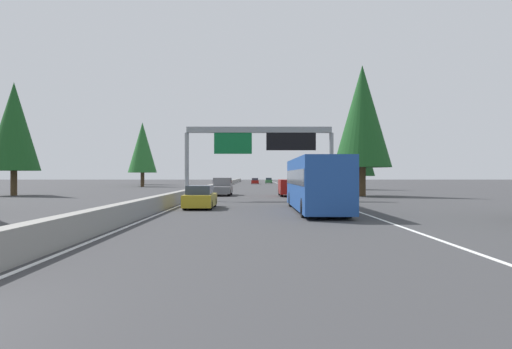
{
  "coord_description": "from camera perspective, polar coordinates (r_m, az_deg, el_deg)",
  "views": [
    {
      "loc": [
        -5.95,
        -5.51,
        2.12
      ],
      "look_at": [
        61.17,
        -5.66,
        2.24
      ],
      "focal_mm": 31.75,
      "sensor_mm": 36.0,
      "label": 1
    }
  ],
  "objects": [
    {
      "name": "sedan_near_right",
      "position": [
        29.33,
        -7.05,
        -2.91
      ],
      "size": [
        4.4,
        1.8,
        1.47
      ],
      "color": "#AD931E",
      "rests_on": "ground"
    },
    {
      "name": "shoulder_stripe_right",
      "position": [
        76.22,
        4.39,
        -1.7
      ],
      "size": [
        160.0,
        0.16,
        0.01
      ],
      "primitive_type": "cube",
      "color": "silver",
      "rests_on": "ground"
    },
    {
      "name": "conifer_left_near",
      "position": [
        54.01,
        -28.2,
        5.35
      ],
      "size": [
        5.24,
        5.24,
        11.91
      ],
      "color": "#4C3823",
      "rests_on": "ground"
    },
    {
      "name": "pickup_far_center",
      "position": [
        48.17,
        -4.29,
        -1.54
      ],
      "size": [
        5.6,
        2.0,
        1.86
      ],
      "color": "slate",
      "rests_on": "ground"
    },
    {
      "name": "minivan_mid_right",
      "position": [
        46.16,
        4.17,
        -1.56
      ],
      "size": [
        5.0,
        1.95,
        1.69
      ],
      "color": "maroon",
      "rests_on": "ground"
    },
    {
      "name": "ground_plane",
      "position": [
        66.22,
        -4.91,
        -1.94
      ],
      "size": [
        320.0,
        320.0,
        0.0
      ],
      "primitive_type": "plane",
      "color": "#38383A"
    },
    {
      "name": "conifer_left_far",
      "position": [
        106.21,
        -14.06,
        3.2
      ],
      "size": [
        5.96,
        5.96,
        13.55
      ],
      "color": "#4C3823",
      "rests_on": "ground"
    },
    {
      "name": "median_barrier",
      "position": [
        86.17,
        -4.0,
        -1.22
      ],
      "size": [
        180.0,
        0.56,
        0.9
      ],
      "primitive_type": "cube",
      "color": "gray",
      "rests_on": "ground"
    },
    {
      "name": "sedan_mid_left",
      "position": [
        121.55,
        1.61,
        -0.78
      ],
      "size": [
        4.4,
        1.8,
        1.47
      ],
      "color": "#2D6B38",
      "rests_on": "ground"
    },
    {
      "name": "shoulder_stripe_median",
      "position": [
        76.17,
        -4.09,
        -1.7
      ],
      "size": [
        160.0,
        0.16,
        0.01
      ],
      "primitive_type": "cube",
      "color": "silver",
      "rests_on": "ground"
    },
    {
      "name": "conifer_right_near",
      "position": [
        47.79,
        13.25,
        7.15
      ],
      "size": [
        5.9,
        5.9,
        13.4
      ],
      "color": "#4C3823",
      "rests_on": "ground"
    },
    {
      "name": "bus_far_right",
      "position": [
        26.82,
        7.49,
        -0.97
      ],
      "size": [
        11.5,
        2.55,
        3.1
      ],
      "color": "#1E4793",
      "rests_on": "ground"
    },
    {
      "name": "sedan_near_center",
      "position": [
        110.99,
        -0.12,
        -0.85
      ],
      "size": [
        4.4,
        1.8,
        1.47
      ],
      "color": "maroon",
      "rests_on": "ground"
    },
    {
      "name": "sign_gantry_overhead",
      "position": [
        38.54,
        0.66,
        4.14
      ],
      "size": [
        0.5,
        12.68,
        6.24
      ],
      "color": "gray",
      "rests_on": "ground"
    },
    {
      "name": "conifer_right_mid",
      "position": [
        68.73,
        13.09,
        2.78
      ],
      "size": [
        4.04,
        4.04,
        9.19
      ],
      "color": "#4C3823",
      "rests_on": "ground"
    },
    {
      "name": "conifer_left_mid",
      "position": [
        86.99,
        -14.12,
        3.31
      ],
      "size": [
        5.29,
        5.29,
        12.01
      ],
      "color": "#4C3823",
      "rests_on": "ground"
    }
  ]
}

